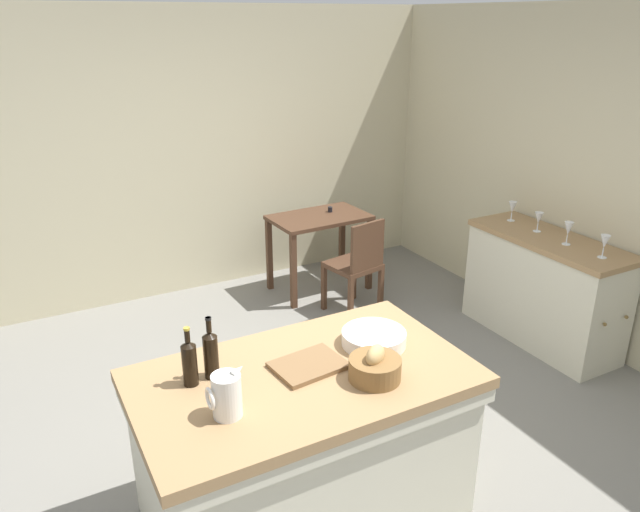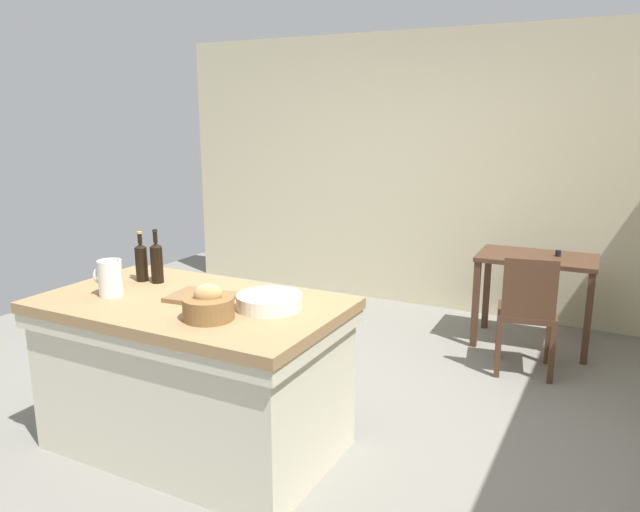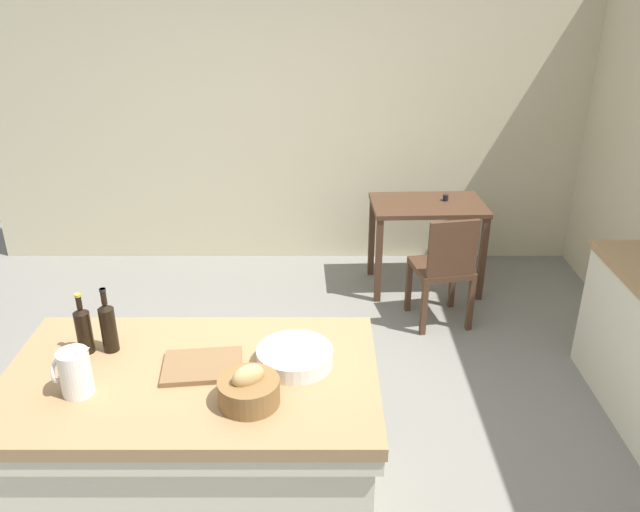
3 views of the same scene
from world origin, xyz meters
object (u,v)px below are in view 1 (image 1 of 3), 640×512
wash_bowl (374,338)px  wine_glass_middle (539,219)px  wine_glass_right (512,208)px  wooden_chair (357,264)px  wine_bottle_dark (211,353)px  island_table (304,440)px  wine_bottle_amber (190,362)px  pitcher (226,395)px  writing_desk (319,228)px  wine_glass_left (568,229)px  bread_basket (375,367)px  wine_glass_far_left (605,242)px  side_cabinet (543,289)px  cutting_board (309,365)px

wash_bowl → wine_glass_middle: bearing=22.1°
wine_glass_middle → wine_glass_right: (0.02, 0.30, 0.00)m
wooden_chair → wine_bottle_dark: (-1.88, -1.69, 0.52)m
island_table → wine_bottle_amber: size_ratio=5.47×
wine_bottle_amber → pitcher: bearing=-78.0°
writing_desk → pitcher: 3.26m
wooden_chair → wine_glass_left: bearing=-49.9°
wash_bowl → bread_basket: bread_basket is taller
wine_glass_middle → wash_bowl: bearing=-157.9°
writing_desk → wine_glass_far_left: bearing=-63.2°
island_table → bread_basket: (0.28, -0.20, 0.46)m
wine_bottle_amber → wine_glass_middle: 3.18m
wine_bottle_amber → wine_glass_right: (3.10, 1.07, 0.01)m
bread_basket → wine_glass_left: 2.41m
side_cabinet → wash_bowl: size_ratio=3.92×
side_cabinet → wine_glass_middle: bearing=84.7°
pitcher → wine_glass_middle: size_ratio=1.53×
side_cabinet → wine_glass_right: (0.03, 0.46, 0.55)m
side_cabinet → wine_glass_far_left: 0.73m
pitcher → wine_bottle_amber: bearing=102.0°
wash_bowl → wine_bottle_amber: bearing=174.2°
writing_desk → cutting_board: 2.84m
pitcher → wine_glass_left: bearing=14.2°
side_cabinet → wooden_chair: bearing=134.5°
wash_bowl → wine_bottle_amber: 0.97m
wooden_chair → wash_bowl: wash_bowl is taller
wooden_chair → bread_basket: (-1.20, -2.08, 0.45)m
wash_bowl → wine_glass_far_left: wine_glass_far_left is taller
wooden_chair → cutting_board: size_ratio=2.56×
wash_bowl → wine_bottle_dark: (-0.86, 0.11, 0.09)m
island_table → wine_glass_right: bearing=25.5°
wash_bowl → wine_glass_middle: wine_glass_middle is taller
wine_glass_middle → wooden_chair: bearing=139.3°
wash_bowl → wine_glass_left: 2.16m
wine_glass_far_left → wine_glass_right: (0.05, 0.93, -0.00)m
pitcher → wooden_chair: bearing=46.4°
wooden_chair → wine_glass_far_left: size_ratio=5.21×
wine_glass_far_left → writing_desk: bearing=116.8°
writing_desk → bread_basket: size_ratio=3.64×
writing_desk → wine_bottle_dark: size_ratio=2.88×
wooden_chair → wine_glass_right: 1.39m
wooden_chair → wine_glass_far_left: wine_glass_far_left is taller
wooden_chair → wine_glass_left: (1.06, -1.26, 0.53)m
side_cabinet → writing_desk: 2.07m
pitcher → bread_basket: (0.72, -0.06, -0.04)m
wash_bowl → wine_glass_left: wine_glass_left is taller
cutting_board → wine_glass_far_left: size_ratio=2.03×
wooden_chair → wine_glass_far_left: 1.97m
wine_glass_far_left → cutting_board: bearing=-173.9°
pitcher → wash_bowl: (0.90, 0.21, -0.07)m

